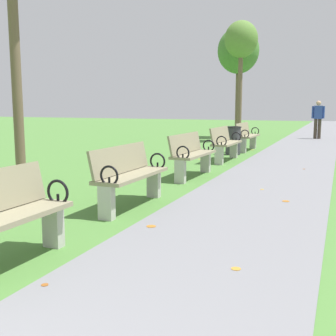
{
  "coord_description": "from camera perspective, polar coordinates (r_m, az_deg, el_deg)",
  "views": [
    {
      "loc": [
        2.32,
        -0.03,
        1.5
      ],
      "look_at": [
        -0.05,
        5.82,
        0.55
      ],
      "focal_mm": 45.69,
      "sensor_mm": 36.0,
      "label": 1
    }
  ],
  "objects": [
    {
      "name": "tree_4",
      "position": [
        19.55,
        9.36,
        15.12
      ],
      "size": [
        1.8,
        1.8,
        4.79
      ],
      "color": "brown",
      "rests_on": "ground"
    },
    {
      "name": "pedestrian_walking",
      "position": [
        19.46,
        19.37,
        6.37
      ],
      "size": [
        0.53,
        0.26,
        1.62
      ],
      "color": "#3D3328",
      "rests_on": "paved_walkway"
    },
    {
      "name": "trash_bin",
      "position": [
        12.91,
        8.68,
        3.66
      ],
      "size": [
        0.48,
        0.48,
        0.84
      ],
      "color": "#38383D",
      "rests_on": "ground"
    },
    {
      "name": "paved_walkway",
      "position": [
        18.13,
        18.2,
        3.4
      ],
      "size": [
        2.23,
        44.0,
        0.02
      ],
      "primitive_type": "cube",
      "color": "slate",
      "rests_on": "ground"
    },
    {
      "name": "scattered_leaves",
      "position": [
        6.7,
        -0.77,
        -4.29
      ],
      "size": [
        4.05,
        16.64,
        0.02
      ],
      "color": "#AD6B23",
      "rests_on": "ground"
    },
    {
      "name": "park_bench_3",
      "position": [
        6.24,
        -5.19,
        -0.85
      ],
      "size": [
        0.49,
        1.6,
        0.9
      ],
      "color": "gray",
      "rests_on": "ground"
    },
    {
      "name": "tree_3",
      "position": [
        17.64,
        9.73,
        16.26
      ],
      "size": [
        1.3,
        1.3,
        4.72
      ],
      "color": "brown",
      "rests_on": "ground"
    },
    {
      "name": "park_bench_5",
      "position": [
        11.39,
        7.62,
        3.35
      ],
      "size": [
        0.49,
        1.6,
        0.9
      ],
      "color": "gray",
      "rests_on": "ground"
    },
    {
      "name": "park_bench_4",
      "position": [
        8.79,
        3.16,
        1.9
      ],
      "size": [
        0.52,
        1.61,
        0.9
      ],
      "color": "gray",
      "rests_on": "ground"
    },
    {
      "name": "park_bench_6",
      "position": [
        14.08,
        10.46,
        4.27
      ],
      "size": [
        0.5,
        1.61,
        0.9
      ],
      "color": "gray",
      "rests_on": "ground"
    }
  ]
}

